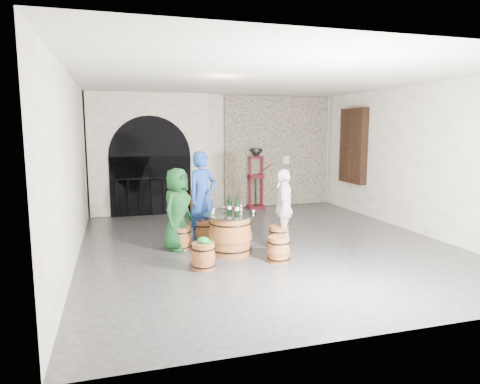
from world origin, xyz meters
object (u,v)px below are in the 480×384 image
object	(u,v)px
person_blue	(203,197)
wine_bottle_center	(237,207)
wine_bottle_right	(229,205)
barrel_stool_left	(181,238)
wine_bottle_left	(230,206)
person_white	(283,209)
side_barrel	(198,203)
person_green	(177,209)
barrel_stool_near_left	(203,256)
corking_press	(256,174)
barrel_stool_right	(279,237)
barrel_stool_near_right	(279,249)
barrel_table	(230,234)
barrel_stool_far	(204,231)

from	to	relation	value
person_blue	wine_bottle_center	bearing A→B (deg)	-95.45
wine_bottle_right	person_blue	bearing A→B (deg)	112.99
barrel_stool_left	wine_bottle_left	bearing A→B (deg)	-26.47
barrel_stool_left	person_white	distance (m)	2.01
wine_bottle_center	side_barrel	distance (m)	3.86
barrel_stool_left	person_green	size ratio (longest dim) A/B	0.28
barrel_stool_near_left	wine_bottle_center	xyz separation A→B (m)	(0.76, 0.67, 0.65)
wine_bottle_center	wine_bottle_right	world-z (taller)	same
person_white	corking_press	xyz separation A→B (m)	(0.82, 4.07, 0.23)
barrel_stool_left	barrel_stool_right	size ratio (longest dim) A/B	1.00
person_green	side_barrel	distance (m)	3.40
barrel_stool_near_right	wine_bottle_right	size ratio (longest dim) A/B	1.34
wine_bottle_center	barrel_table	bearing A→B (deg)	155.97
wine_bottle_right	barrel_table	bearing A→B (deg)	-100.66
person_white	wine_bottle_right	size ratio (longest dim) A/B	4.69
barrel_table	person_blue	world-z (taller)	person_blue
barrel_stool_left	barrel_stool_near_right	distance (m)	1.93
person_blue	side_barrel	world-z (taller)	person_blue
wine_bottle_right	wine_bottle_center	bearing A→B (deg)	-69.63
barrel_stool_near_right	wine_bottle_left	size ratio (longest dim) A/B	1.34
barrel_stool_far	wine_bottle_right	bearing A→B (deg)	-66.71
barrel_stool_right	barrel_stool_left	bearing A→B (deg)	165.50
barrel_stool_left	person_green	distance (m)	0.56
barrel_stool_left	person_blue	world-z (taller)	person_blue
person_white	wine_bottle_left	size ratio (longest dim) A/B	4.69
barrel_stool_right	barrel_table	bearing A→B (deg)	-177.05
barrel_stool_left	barrel_stool_right	bearing A→B (deg)	-14.50
barrel_stool_near_left	wine_bottle_center	bearing A→B (deg)	41.62
barrel_table	wine_bottle_right	xyz separation A→B (m)	(0.03, 0.17, 0.50)
person_white	barrel_stool_right	bearing A→B (deg)	-66.78
person_green	person_blue	bearing A→B (deg)	-14.81
person_blue	wine_bottle_center	size ratio (longest dim) A/B	5.61
barrel_stool_far	barrel_stool_near_right	xyz separation A→B (m)	(0.96, -1.63, 0.00)
barrel_stool_right	person_white	bearing A→B (deg)	2.95
wine_bottle_center	person_blue	bearing A→B (deg)	112.44
barrel_stool_near_right	person_green	world-z (taller)	person_green
barrel_stool_near_left	barrel_stool_far	bearing A→B (deg)	77.96
barrel_stool_left	corking_press	world-z (taller)	corking_press
barrel_stool_near_right	side_barrel	distance (m)	4.50
person_white	barrel_stool_near_right	bearing A→B (deg)	-6.68
barrel_table	person_green	size ratio (longest dim) A/B	0.62
barrel_table	barrel_stool_right	distance (m)	0.98
person_blue	wine_bottle_center	distance (m)	1.10
barrel_stool_right	corking_press	size ratio (longest dim) A/B	0.25
wine_bottle_left	barrel_stool_far	bearing A→B (deg)	110.62
barrel_stool_near_left	barrel_table	bearing A→B (deg)	48.28
barrel_table	barrel_stool_far	size ratio (longest dim) A/B	2.18
barrel_stool_right	wine_bottle_center	size ratio (longest dim) A/B	1.34
barrel_stool_near_right	wine_bottle_right	distance (m)	1.26
wine_bottle_right	person_green	bearing A→B (deg)	157.39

